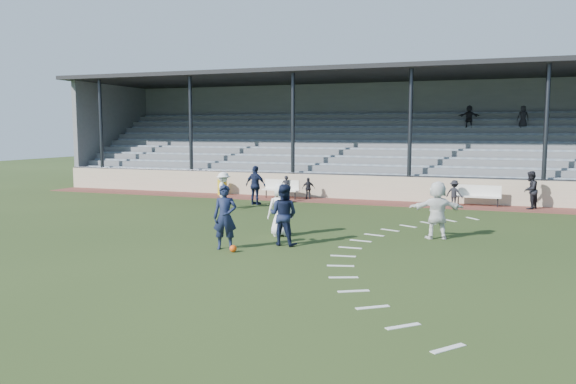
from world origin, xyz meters
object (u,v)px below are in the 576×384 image
Objects in this scene: trash_bin at (222,187)px; player_white_lead at (281,210)px; football at (233,249)px; bench_left at (281,187)px; bench_right at (478,194)px; official at (530,190)px; player_navy_lead at (225,217)px.

trash_bin is 0.47× the size of player_white_lead.
bench_left is at bearing 104.05° from football.
player_white_lead is at bearing -120.52° from bench_right.
player_white_lead is at bearing 81.27° from football.
player_white_lead is at bearing -14.80° from official.
player_navy_lead is (-6.80, -12.23, 0.36)m from bench_right.
official is (8.15, 9.53, -0.03)m from player_white_lead.
football is (-6.40, -12.53, -0.48)m from bench_right.
bench_left is 1.02× the size of bench_right.
trash_bin is 0.49× the size of official.
bench_left is at bearing -99.43° from player_white_lead.
trash_bin is (-12.98, 0.09, -0.15)m from bench_right.
player_navy_lead is (6.18, -12.31, 0.52)m from trash_bin.
football is at bearing -55.89° from player_navy_lead.
player_navy_lead reaches higher than bench_left.
trash_bin is at bearing -176.12° from bench_left.
bench_left is 11.63m from official.
trash_bin is at bearing -179.43° from bench_right.
trash_bin is at bearing -84.28° from player_white_lead.
player_navy_lead reaches higher than official.
player_white_lead is 1.06× the size of official.
bench_right is at bearing -151.13° from player_white_lead.
player_white_lead is 12.54m from official.
player_navy_lead reaches higher than bench_right.
bench_right is 13.99m from player_navy_lead.
bench_right is at bearing 12.59° from bench_left.
trash_bin is 0.43× the size of player_navy_lead.
bench_right is 2.20m from official.
trash_bin is 15.15m from official.
trash_bin is 14.23m from football.
player_navy_lead reaches higher than player_white_lead.
bench_right is 1.14× the size of player_white_lead.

